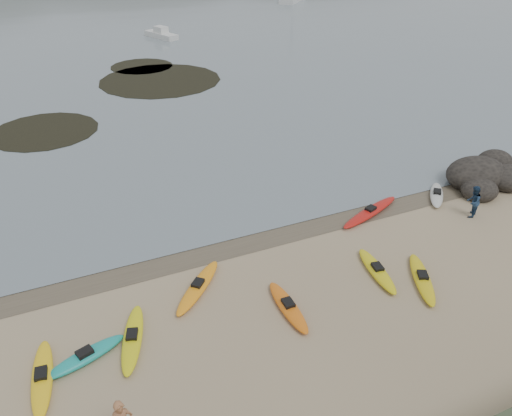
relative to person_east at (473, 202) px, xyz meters
name	(u,v)px	position (x,y,z in m)	size (l,w,h in m)	color
ground	(256,234)	(-10.96, 3.07, -0.87)	(600.00, 600.00, 0.00)	tan
wet_sand	(258,237)	(-10.96, 2.77, -0.87)	(60.00, 60.00, 0.00)	brown
kayaks	(282,280)	(-11.53, -0.90, -0.70)	(22.86, 8.66, 0.34)	silver
person_east	(473,202)	(0.00, 0.00, 0.00)	(0.85, 0.66, 1.75)	navy
rock_cluster	(486,179)	(3.62, 2.47, -0.62)	(5.40, 3.99, 1.88)	black
kelp_mats	(133,88)	(-11.42, 29.38, -0.84)	(20.59, 21.64, 0.04)	black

